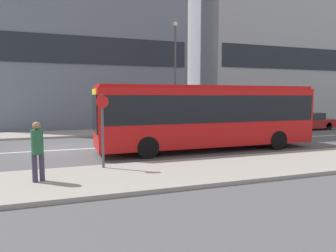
% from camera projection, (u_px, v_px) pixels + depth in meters
% --- Properties ---
extents(ground_plane, '(120.00, 120.00, 0.00)m').
position_uv_depth(ground_plane, '(66.00, 150.00, 14.98)').
color(ground_plane, '#4F4F51').
extents(sidewalk_near, '(44.00, 3.50, 0.13)m').
position_uv_depth(sidewalk_near, '(66.00, 182.00, 9.09)').
color(sidewalk_near, gray).
rests_on(sidewalk_near, ground_plane).
extents(sidewalk_far, '(44.00, 3.50, 0.13)m').
position_uv_depth(sidewalk_far, '(66.00, 134.00, 20.86)').
color(sidewalk_far, gray).
rests_on(sidewalk_far, ground_plane).
extents(lane_centerline, '(41.80, 0.16, 0.01)m').
position_uv_depth(lane_centerline, '(66.00, 150.00, 14.98)').
color(lane_centerline, silver).
rests_on(lane_centerline, ground_plane).
extents(apartment_block_right_tower, '(19.25, 6.73, 23.76)m').
position_uv_depth(apartment_block_right_tower, '(281.00, 14.00, 33.37)').
color(apartment_block_right_tower, '#9EA3A8').
rests_on(apartment_block_right_tower, ground_plane).
extents(city_bus, '(10.93, 2.54, 3.18)m').
position_uv_depth(city_bus, '(207.00, 113.00, 14.87)').
color(city_bus, red).
rests_on(city_bus, ground_plane).
extents(parked_car_0, '(4.12, 1.75, 1.41)m').
position_uv_depth(parked_car_0, '(248.00, 123.00, 22.40)').
color(parked_car_0, '#4C5156').
rests_on(parked_car_0, ground_plane).
extents(parked_car_1, '(4.60, 1.69, 1.36)m').
position_uv_depth(parked_car_1, '(307.00, 122.00, 24.11)').
color(parked_car_1, maroon).
rests_on(parked_car_1, ground_plane).
extents(pedestrian_near_stop, '(0.34, 0.34, 1.79)m').
position_uv_depth(pedestrian_near_stop, '(37.00, 148.00, 8.84)').
color(pedestrian_near_stop, '#383347').
rests_on(pedestrian_near_stop, sidewalk_near).
extents(bus_stop_sign, '(0.44, 0.12, 2.62)m').
position_uv_depth(bus_stop_sign, '(103.00, 125.00, 10.52)').
color(bus_stop_sign, '#4C4C51').
rests_on(bus_stop_sign, sidewalk_near).
extents(street_lamp, '(0.36, 0.36, 7.93)m').
position_uv_depth(street_lamp, '(175.00, 66.00, 21.98)').
color(street_lamp, '#4C4C51').
rests_on(street_lamp, sidewalk_far).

